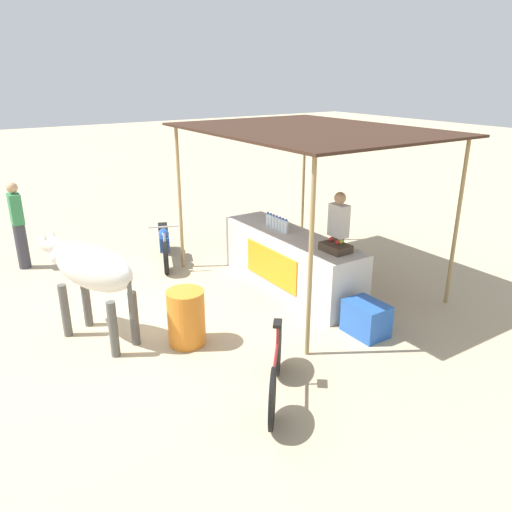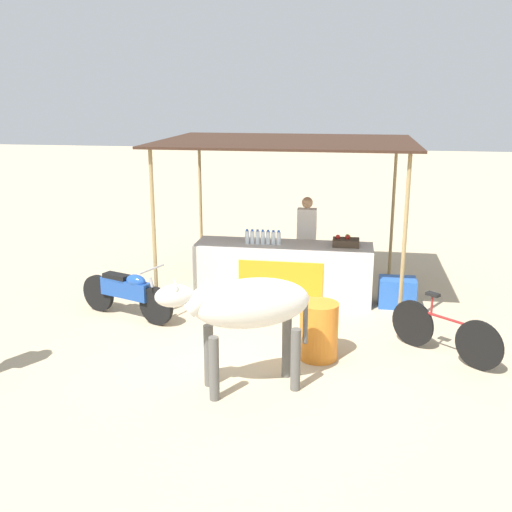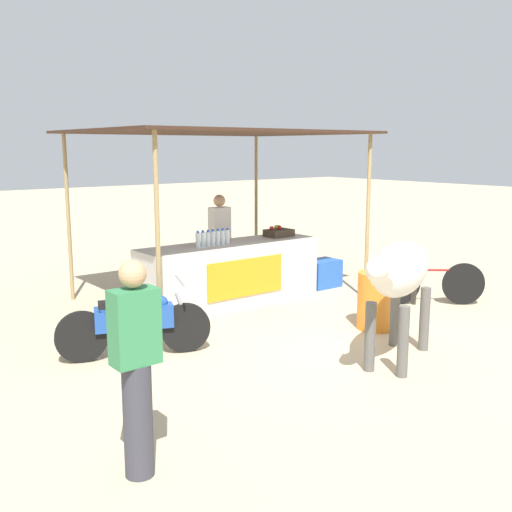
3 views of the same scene
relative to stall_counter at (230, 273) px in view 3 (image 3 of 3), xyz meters
The scene contains 12 objects.
ground_plane 2.25m from the stall_counter, 90.00° to the right, with size 60.00×60.00×0.00m, color tan.
stall_counter is the anchor object (origin of this frame).
stall_awning 2.11m from the stall_counter, 90.00° to the left, with size 4.20×3.20×2.68m.
water_bottle_row 0.69m from the stall_counter, behind, with size 0.61×0.07×0.25m.
fruit_crate 1.18m from the stall_counter, ahead, with size 0.44×0.32×0.18m.
vendor_behind_counter 0.90m from the stall_counter, 66.41° to the left, with size 0.34×0.22×1.65m.
cooler_box 1.94m from the stall_counter, ahead, with size 0.60×0.44×0.48m, color blue.
water_barrel 2.45m from the stall_counter, 72.09° to the right, with size 0.51×0.51×0.78m, color orange.
cow 3.37m from the stall_counter, 90.77° to the right, with size 1.81×1.06×1.44m.
motorcycle_parked 2.66m from the stall_counter, 150.11° to the right, with size 1.71×0.82×0.90m.
bicycle_leaning 3.14m from the stall_counter, 39.95° to the right, with size 1.31×1.08×0.85m.
passerby_on_street 5.09m from the stall_counter, 133.49° to the right, with size 0.34×0.22×1.65m.
Camera 3 is at (-5.37, -5.29, 2.44)m, focal length 42.00 mm.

